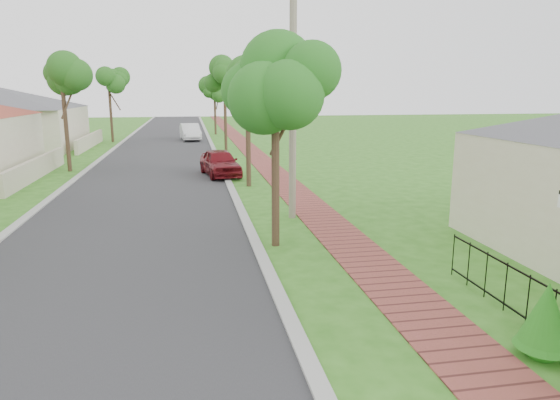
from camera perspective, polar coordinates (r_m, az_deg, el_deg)
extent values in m
plane|color=#2E6919|center=(7.62, -0.40, -21.56)|extent=(160.00, 160.00, 0.00)
cube|color=#28282B|center=(26.64, -14.28, 2.81)|extent=(7.00, 120.00, 0.02)
cube|color=#9E9E99|center=(26.62, -6.42, 3.11)|extent=(0.30, 120.00, 0.10)
cube|color=#9E9E99|center=(27.15, -21.99, 2.47)|extent=(0.30, 120.00, 0.10)
cube|color=brown|center=(26.92, -0.88, 3.29)|extent=(1.50, 120.00, 0.03)
cylinder|color=black|center=(9.86, 28.79, -11.59)|extent=(0.02, 0.02, 1.00)
cylinder|color=black|center=(10.34, 26.47, -10.26)|extent=(0.02, 0.02, 1.00)
cylinder|color=black|center=(10.84, 24.37, -9.03)|extent=(0.02, 0.02, 1.00)
cylinder|color=black|center=(11.35, 22.47, -7.90)|extent=(0.02, 0.02, 1.00)
cylinder|color=black|center=(11.88, 20.75, -6.86)|extent=(0.02, 0.02, 1.00)
cylinder|color=black|center=(12.42, 19.18, -5.91)|extent=(0.02, 0.02, 1.00)
cylinder|color=#382619|center=(22.46, -3.66, 7.31)|extent=(0.22, 0.22, 4.55)
sphere|color=#174F15|center=(22.38, -3.75, 13.45)|extent=(1.70, 1.70, 1.70)
cylinder|color=#382619|center=(36.36, -6.27, 9.47)|extent=(0.22, 0.22, 4.90)
sphere|color=#174F15|center=(36.33, -6.37, 13.55)|extent=(1.70, 1.70, 1.70)
cylinder|color=#382619|center=(50.34, -7.43, 9.83)|extent=(0.22, 0.22, 4.20)
sphere|color=#174F15|center=(50.29, -7.50, 12.36)|extent=(1.70, 1.70, 1.70)
cylinder|color=#382619|center=(29.00, -23.26, 7.83)|extent=(0.22, 0.22, 4.90)
sphere|color=#174F15|center=(28.96, -23.71, 12.93)|extent=(1.70, 1.70, 1.70)
cylinder|color=#382619|center=(44.73, -18.76, 9.20)|extent=(0.22, 0.22, 4.55)
sphere|color=#174F15|center=(44.69, -18.97, 12.28)|extent=(1.70, 1.70, 1.70)
sphere|color=#156A15|center=(9.44, 27.84, -14.07)|extent=(0.70, 0.70, 0.70)
cone|color=#156A15|center=(9.23, 28.16, -11.24)|extent=(0.80, 0.80, 1.01)
cube|color=#BFB299|center=(27.54, -26.05, 3.29)|extent=(0.25, 10.00, 1.00)
cube|color=#BFB299|center=(41.09, -20.90, 6.34)|extent=(0.25, 10.00, 1.00)
imported|color=maroon|center=(25.58, -6.87, 4.24)|extent=(2.20, 4.13, 1.34)
imported|color=white|center=(44.61, -10.22, 7.64)|extent=(1.94, 4.47, 1.43)
cylinder|color=#382619|center=(13.58, -0.52, 3.50)|extent=(0.22, 0.22, 4.31)
sphere|color=#276D1F|center=(13.42, -0.54, 13.16)|extent=(2.14, 2.14, 2.14)
cylinder|color=gray|center=(16.57, 1.47, 11.45)|extent=(0.24, 0.24, 7.97)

